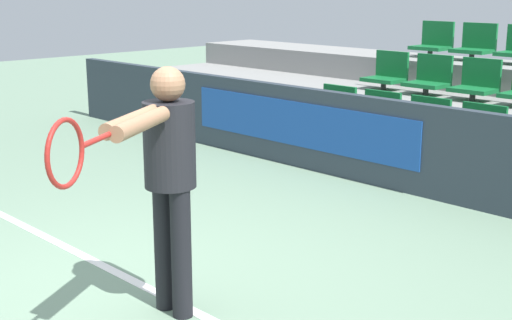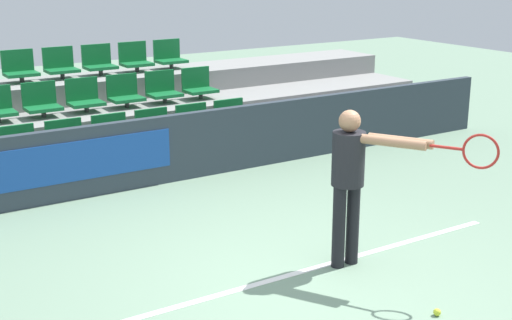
# 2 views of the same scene
# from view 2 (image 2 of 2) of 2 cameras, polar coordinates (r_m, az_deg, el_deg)

# --- Properties ---
(ground_plane) EXTENTS (30.00, 30.00, 0.00)m
(ground_plane) POSITION_cam_2_polar(r_m,az_deg,el_deg) (6.85, 5.12, -9.98)
(ground_plane) COLOR gray
(court_baseline) EXTENTS (5.10, 0.08, 0.01)m
(court_baseline) POSITION_cam_2_polar(r_m,az_deg,el_deg) (7.09, 3.45, -8.95)
(court_baseline) COLOR white
(court_baseline) RESTS_ON ground
(barrier_wall) EXTENTS (12.03, 0.14, 0.93)m
(barrier_wall) POSITION_cam_2_polar(r_m,az_deg,el_deg) (9.63, -8.17, 0.70)
(barrier_wall) COLOR #2D3842
(barrier_wall) RESTS_ON ground
(bleacher_tier_front) EXTENTS (11.63, 1.08, 0.35)m
(bleacher_tier_front) POSITION_cam_2_polar(r_m,az_deg,el_deg) (10.27, -9.39, -0.03)
(bleacher_tier_front) COLOR gray
(bleacher_tier_front) RESTS_ON ground
(bleacher_tier_middle) EXTENTS (11.63, 1.08, 0.70)m
(bleacher_tier_middle) POSITION_cam_2_polar(r_m,az_deg,el_deg) (11.20, -11.61, 2.14)
(bleacher_tier_middle) COLOR gray
(bleacher_tier_middle) RESTS_ON ground
(bleacher_tier_back) EXTENTS (11.63, 1.08, 1.06)m
(bleacher_tier_back) POSITION_cam_2_polar(r_m,az_deg,el_deg) (12.16, -13.49, 3.98)
(bleacher_tier_back) COLOR gray
(bleacher_tier_back) RESTS_ON ground
(stadium_chair_0) EXTENTS (0.50, 0.39, 0.50)m
(stadium_chair_0) POSITION_cam_2_polar(r_m,az_deg,el_deg) (9.81, -18.50, 0.88)
(stadium_chair_0) COLOR #333333
(stadium_chair_0) RESTS_ON bleacher_tier_front
(stadium_chair_1) EXTENTS (0.50, 0.39, 0.50)m
(stadium_chair_1) POSITION_cam_2_polar(r_m,az_deg,el_deg) (9.97, -14.91, 1.42)
(stadium_chair_1) COLOR #333333
(stadium_chair_1) RESTS_ON bleacher_tier_front
(stadium_chair_2) EXTENTS (0.50, 0.39, 0.50)m
(stadium_chair_2) POSITION_cam_2_polar(r_m,az_deg,el_deg) (10.17, -11.44, 1.94)
(stadium_chair_2) COLOR #333333
(stadium_chair_2) RESTS_ON bleacher_tier_front
(stadium_chair_3) EXTENTS (0.50, 0.39, 0.50)m
(stadium_chair_3) POSITION_cam_2_polar(r_m,az_deg,el_deg) (10.41, -8.12, 2.43)
(stadium_chair_3) COLOR #333333
(stadium_chair_3) RESTS_ON bleacher_tier_front
(stadium_chair_4) EXTENTS (0.50, 0.39, 0.50)m
(stadium_chair_4) POSITION_cam_2_polar(r_m,az_deg,el_deg) (10.68, -4.95, 2.88)
(stadium_chair_4) COLOR #333333
(stadium_chair_4) RESTS_ON bleacher_tier_front
(stadium_chair_5) EXTENTS (0.50, 0.39, 0.50)m
(stadium_chair_5) POSITION_cam_2_polar(r_m,az_deg,el_deg) (10.98, -1.94, 3.31)
(stadium_chair_5) COLOR #333333
(stadium_chair_5) RESTS_ON bleacher_tier_front
(stadium_chair_7) EXTENTS (0.50, 0.39, 0.50)m
(stadium_chair_7) POSITION_cam_2_polar(r_m,az_deg,el_deg) (10.91, -16.79, 4.43)
(stadium_chair_7) COLOR #333333
(stadium_chair_7) RESTS_ON bleacher_tier_middle
(stadium_chair_8) EXTENTS (0.50, 0.39, 0.50)m
(stadium_chair_8) POSITION_cam_2_polar(r_m,az_deg,el_deg) (11.09, -13.57, 4.85)
(stadium_chair_8) COLOR #333333
(stadium_chair_8) RESTS_ON bleacher_tier_middle
(stadium_chair_9) EXTENTS (0.50, 0.39, 0.50)m
(stadium_chair_9) POSITION_cam_2_polar(r_m,az_deg,el_deg) (11.31, -10.46, 5.25)
(stadium_chair_9) COLOR #333333
(stadium_chair_9) RESTS_ON bleacher_tier_middle
(stadium_chair_10) EXTENTS (0.50, 0.39, 0.50)m
(stadium_chair_10) POSITION_cam_2_polar(r_m,az_deg,el_deg) (11.56, -7.47, 5.62)
(stadium_chair_10) COLOR #333333
(stadium_chair_10) RESTS_ON bleacher_tier_middle
(stadium_chair_11) EXTENTS (0.50, 0.39, 0.50)m
(stadium_chair_11) POSITION_cam_2_polar(r_m,az_deg,el_deg) (11.84, -4.62, 5.96)
(stadium_chair_11) COLOR #333333
(stadium_chair_11) RESTS_ON bleacher_tier_middle
(stadium_chair_13) EXTENTS (0.50, 0.39, 0.50)m
(stadium_chair_13) POSITION_cam_2_polar(r_m,az_deg,el_deg) (11.88, -18.37, 6.94)
(stadium_chair_13) COLOR #333333
(stadium_chair_13) RESTS_ON bleacher_tier_back
(stadium_chair_14) EXTENTS (0.50, 0.39, 0.50)m
(stadium_chair_14) POSITION_cam_2_polar(r_m,az_deg,el_deg) (12.05, -15.38, 7.31)
(stadium_chair_14) COLOR #333333
(stadium_chair_14) RESTS_ON bleacher_tier_back
(stadium_chair_15) EXTENTS (0.50, 0.39, 0.50)m
(stadium_chair_15) POSITION_cam_2_polar(r_m,az_deg,el_deg) (12.25, -12.47, 7.64)
(stadium_chair_15) COLOR #333333
(stadium_chair_15) RESTS_ON bleacher_tier_back
(stadium_chair_16) EXTENTS (0.50, 0.39, 0.50)m
(stadium_chair_16) POSITION_cam_2_polar(r_m,az_deg,el_deg) (12.48, -9.65, 7.95)
(stadium_chair_16) COLOR #333333
(stadium_chair_16) RESTS_ON bleacher_tier_back
(stadium_chair_17) EXTENTS (0.50, 0.39, 0.50)m
(stadium_chair_17) POSITION_cam_2_polar(r_m,az_deg,el_deg) (12.74, -6.95, 8.23)
(stadium_chair_17) COLOR #333333
(stadium_chair_17) RESTS_ON bleacher_tier_back
(tennis_player) EXTENTS (0.88, 1.36, 1.59)m
(tennis_player) POSITION_cam_2_polar(r_m,az_deg,el_deg) (6.94, 7.94, -0.96)
(tennis_player) COLOR black
(tennis_player) RESTS_ON ground
(tennis_ball) EXTENTS (0.07, 0.07, 0.07)m
(tennis_ball) POSITION_cam_2_polar(r_m,az_deg,el_deg) (6.48, 14.29, -11.71)
(tennis_ball) COLOR #CCDB33
(tennis_ball) RESTS_ON ground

